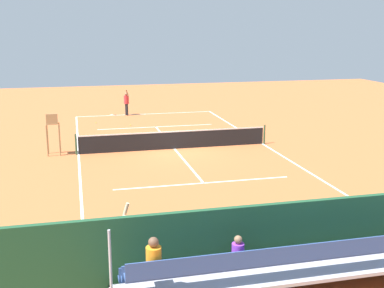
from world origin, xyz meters
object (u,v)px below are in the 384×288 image
(bleacher_stand, at_px, (305,266))
(tennis_racket, at_px, (112,115))
(tennis_net, at_px, (174,140))
(umpire_chair, at_px, (53,130))
(equipment_bag, at_px, (285,256))
(tennis_ball_near, at_px, (96,123))
(tennis_player, at_px, (126,101))
(tennis_ball_far, at_px, (130,125))
(courtside_bench, at_px, (334,236))
(line_judge, at_px, (126,239))

(bleacher_stand, relative_size, tennis_racket, 16.45)
(tennis_net, bearing_deg, umpire_chair, -2.00)
(equipment_bag, height_order, tennis_ball_near, equipment_bag)
(bleacher_stand, bearing_deg, tennis_net, -90.12)
(bleacher_stand, bearing_deg, equipment_bag, -101.78)
(tennis_net, height_order, bleacher_stand, bleacher_stand)
(tennis_player, bearing_deg, bleacher_stand, 92.91)
(umpire_chair, height_order, equipment_bag, umpire_chair)
(tennis_net, bearing_deg, tennis_ball_near, -65.67)
(tennis_racket, bearing_deg, bleacher_stand, 95.16)
(tennis_racket, relative_size, tennis_ball_far, 8.35)
(courtside_bench, distance_m, line_judge, 5.89)
(equipment_bag, bearing_deg, tennis_racket, -83.49)
(tennis_net, relative_size, tennis_ball_near, 156.06)
(umpire_chair, relative_size, courtside_bench, 1.19)
(equipment_bag, height_order, tennis_racket, equipment_bag)
(tennis_net, xyz_separation_m, line_judge, (3.95, 13.07, 0.51))
(line_judge, bearing_deg, bleacher_stand, 149.63)
(umpire_chair, height_order, tennis_player, umpire_chair)
(tennis_racket, relative_size, tennis_ball_near, 8.35)
(umpire_chair, xyz_separation_m, equipment_bag, (-6.58, 13.62, -1.13))
(bleacher_stand, distance_m, tennis_racket, 26.72)
(equipment_bag, distance_m, tennis_ball_near, 22.04)
(bleacher_stand, xyz_separation_m, courtside_bench, (-1.95, -2.10, -0.37))
(tennis_racket, height_order, line_judge, line_judge)
(tennis_ball_far, bearing_deg, line_judge, 83.16)
(equipment_bag, xyz_separation_m, tennis_racket, (2.81, -24.62, -0.16))
(bleacher_stand, distance_m, line_judge, 4.54)
(umpire_chair, bearing_deg, bleacher_stand, 111.59)
(bleacher_stand, distance_m, umpire_chair, 16.76)
(bleacher_stand, distance_m, tennis_player, 26.28)
(bleacher_stand, relative_size, tennis_ball_far, 137.27)
(bleacher_stand, relative_size, courtside_bench, 5.03)
(tennis_net, relative_size, tennis_ball_far, 156.06)
(bleacher_stand, xyz_separation_m, tennis_player, (1.33, -26.24, 0.09))
(bleacher_stand, height_order, line_judge, bleacher_stand)
(line_judge, bearing_deg, tennis_ball_far, -96.84)
(tennis_racket, distance_m, tennis_ball_far, 4.42)
(courtside_bench, relative_size, tennis_player, 0.93)
(tennis_net, xyz_separation_m, tennis_player, (1.37, -10.87, 0.51))
(tennis_ball_far, bearing_deg, tennis_net, 102.72)
(courtside_bench, relative_size, tennis_racket, 3.27)
(umpire_chair, relative_size, tennis_racket, 3.89)
(tennis_player, relative_size, tennis_ball_far, 29.18)
(equipment_bag, relative_size, tennis_ball_near, 13.64)
(courtside_bench, distance_m, tennis_ball_near, 22.26)
(courtside_bench, distance_m, equipment_bag, 1.59)
(umpire_chair, relative_size, tennis_player, 1.11)
(tennis_net, xyz_separation_m, umpire_chair, (6.20, -0.22, 0.81))
(bleacher_stand, bearing_deg, tennis_ball_far, -86.09)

